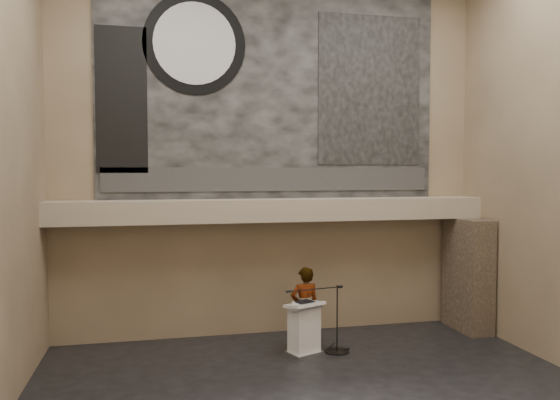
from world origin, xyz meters
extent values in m
plane|color=black|center=(0.00, 0.00, 0.00)|extent=(10.00, 10.00, 0.00)
cube|color=#79664D|center=(0.00, 4.00, 4.25)|extent=(10.00, 0.02, 8.50)
cube|color=#79664D|center=(0.00, -4.00, 4.25)|extent=(10.00, 0.02, 8.50)
cube|color=tan|center=(0.00, 3.60, 2.95)|extent=(10.00, 0.80, 0.50)
cylinder|color=#B2893D|center=(-1.60, 3.55, 2.67)|extent=(0.04, 0.04, 0.06)
cylinder|color=#B2893D|center=(1.90, 3.55, 2.67)|extent=(0.04, 0.04, 0.06)
cube|color=black|center=(0.00, 3.97, 5.70)|extent=(8.00, 0.05, 5.00)
cube|color=#2D2D2D|center=(0.00, 3.93, 3.65)|extent=(7.76, 0.02, 0.55)
cylinder|color=black|center=(-1.80, 3.93, 6.70)|extent=(2.30, 0.02, 2.30)
cylinder|color=silver|center=(-1.80, 3.91, 6.70)|extent=(1.84, 0.02, 1.84)
cube|color=black|center=(2.40, 3.93, 5.80)|extent=(2.60, 0.02, 3.60)
cube|color=black|center=(-3.40, 3.93, 5.40)|extent=(1.10, 0.02, 3.20)
cube|color=#403327|center=(4.65, 3.15, 1.35)|extent=(0.60, 1.40, 2.70)
cube|color=silver|center=(0.30, 2.24, 0.04)|extent=(0.81, 0.72, 0.08)
cube|color=white|center=(0.30, 2.24, 0.56)|extent=(0.69, 0.60, 0.96)
cube|color=white|center=(0.30, 2.22, 1.07)|extent=(0.89, 0.77, 0.13)
cube|color=black|center=(0.31, 2.24, 1.12)|extent=(0.41, 0.37, 0.04)
cube|color=silver|center=(0.14, 2.22, 1.10)|extent=(0.27, 0.33, 0.00)
imported|color=silver|center=(0.42, 2.65, 0.89)|extent=(0.69, 0.49, 1.78)
cylinder|color=black|center=(1.03, 2.27, 0.01)|extent=(0.52, 0.52, 0.02)
cylinder|color=black|center=(1.03, 2.27, 0.72)|extent=(0.03, 0.03, 1.43)
cylinder|color=black|center=(0.49, 2.18, 1.39)|extent=(1.22, 0.23, 0.02)
camera|label=1|loc=(-2.68, -8.58, 3.83)|focal=35.00mm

